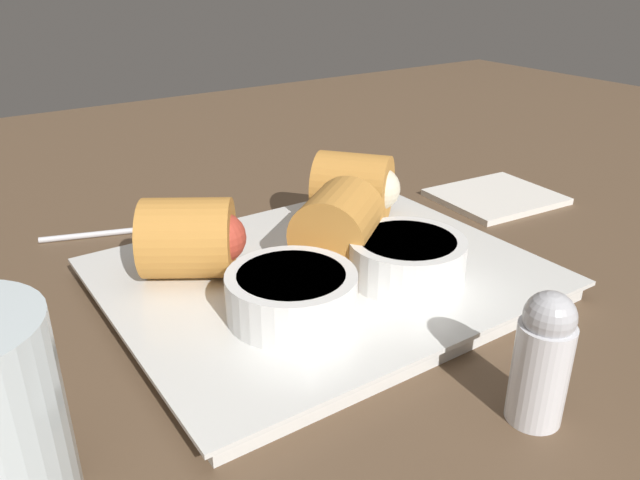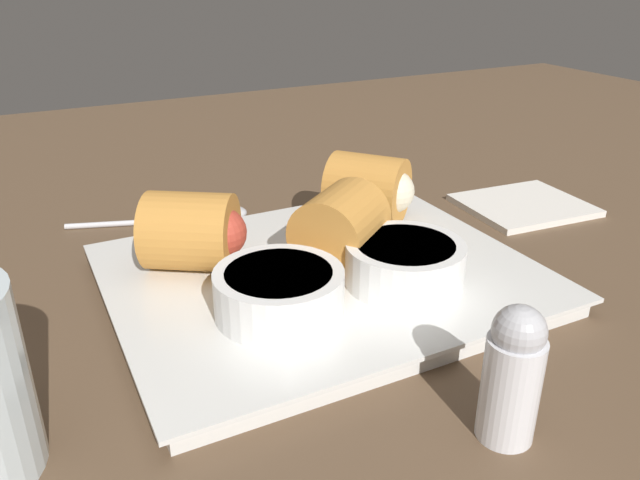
% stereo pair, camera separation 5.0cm
% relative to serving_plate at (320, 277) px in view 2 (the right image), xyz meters
% --- Properties ---
extents(table_surface, '(1.80, 1.40, 0.02)m').
position_rel_serving_plate_xyz_m(table_surface, '(-0.02, 0.00, -0.02)').
color(table_surface, brown).
rests_on(table_surface, ground).
extents(serving_plate, '(0.29, 0.24, 0.01)m').
position_rel_serving_plate_xyz_m(serving_plate, '(0.00, 0.00, 0.00)').
color(serving_plate, silver).
rests_on(serving_plate, table_surface).
extents(roll_front_left, '(0.08, 0.08, 0.06)m').
position_rel_serving_plate_xyz_m(roll_front_left, '(-0.02, -0.01, 0.04)').
color(roll_front_left, '#C68438').
rests_on(roll_front_left, serving_plate).
extents(roll_front_right, '(0.08, 0.08, 0.06)m').
position_rel_serving_plate_xyz_m(roll_front_right, '(0.08, -0.04, 0.04)').
color(roll_front_right, '#C68438').
rests_on(roll_front_right, serving_plate).
extents(roll_back_left, '(0.08, 0.08, 0.06)m').
position_rel_serving_plate_xyz_m(roll_back_left, '(-0.08, -0.06, 0.04)').
color(roll_back_left, '#C68438').
rests_on(roll_back_left, serving_plate).
extents(dipping_bowl_near, '(0.08, 0.08, 0.03)m').
position_rel_serving_plate_xyz_m(dipping_bowl_near, '(-0.04, 0.04, 0.02)').
color(dipping_bowl_near, white).
rests_on(dipping_bowl_near, serving_plate).
extents(dipping_bowl_far, '(0.08, 0.08, 0.03)m').
position_rel_serving_plate_xyz_m(dipping_bowl_far, '(0.05, 0.04, 0.02)').
color(dipping_bowl_far, white).
rests_on(dipping_bowl_far, serving_plate).
extents(spoon, '(0.16, 0.07, 0.01)m').
position_rel_serving_plate_xyz_m(spoon, '(0.03, -0.16, -0.00)').
color(spoon, silver).
rests_on(spoon, table_surface).
extents(napkin, '(0.12, 0.10, 0.01)m').
position_rel_serving_plate_xyz_m(napkin, '(-0.24, -0.05, -0.00)').
color(napkin, silver).
rests_on(napkin, table_surface).
extents(salt_shaker, '(0.03, 0.03, 0.07)m').
position_rel_serving_plate_xyz_m(salt_shaker, '(-0.01, 0.18, 0.03)').
color(salt_shaker, silver).
rests_on(salt_shaker, table_surface).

